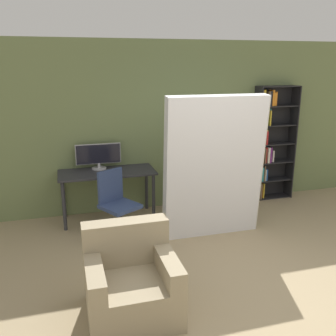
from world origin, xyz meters
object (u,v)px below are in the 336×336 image
object	(u,v)px
monitor	(98,155)
mattress_near	(215,168)
armchair	(131,282)
bookshelf	(269,143)
office_chair	(118,211)

from	to	relation	value
monitor	mattress_near	size ratio (longest dim) A/B	0.35
monitor	armchair	bearing A→B (deg)	-89.34
monitor	bookshelf	xyz separation A→B (m)	(2.94, 0.02, 0.02)
office_chair	armchair	xyz separation A→B (m)	(-0.12, -1.61, -0.08)
monitor	mattress_near	distance (m)	1.84
mattress_near	office_chair	bearing A→B (deg)	169.18
monitor	office_chair	bearing A→B (deg)	-80.85
office_chair	mattress_near	size ratio (longest dim) A/B	0.49
monitor	bookshelf	size ratio (longest dim) A/B	0.35
monitor	mattress_near	bearing A→B (deg)	-38.53
monitor	armchair	size ratio (longest dim) A/B	0.81
office_chair	mattress_near	world-z (taller)	mattress_near
bookshelf	mattress_near	xyz separation A→B (m)	(-1.50, -1.17, -0.02)
office_chair	bookshelf	distance (m)	3.01
bookshelf	armchair	xyz separation A→B (m)	(-2.91, -2.53, -0.68)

